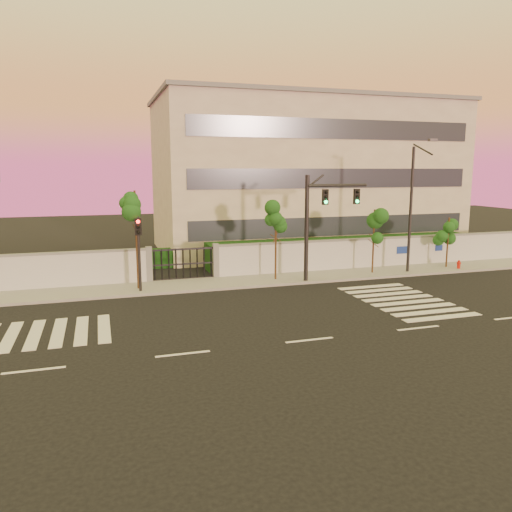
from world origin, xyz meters
name	(u,v)px	position (x,y,z in m)	size (l,w,h in m)	color
ground	(309,340)	(0.00, 0.00, 0.00)	(120.00, 120.00, 0.00)	black
sidewalk	(238,282)	(0.00, 10.50, 0.07)	(60.00, 3.00, 0.15)	gray
perimeter_wall	(233,261)	(0.10, 12.00, 1.07)	(60.00, 0.36, 2.20)	#B9BCC1
hedge_row	(238,257)	(1.17, 14.74, 0.82)	(41.00, 4.25, 1.80)	black
institutional_building	(304,175)	(9.00, 21.99, 6.16)	(24.40, 12.40, 12.25)	#B4AC98
road_markings	(244,317)	(-1.58, 3.76, 0.01)	(57.00, 7.62, 0.02)	silver
street_tree_c	(136,218)	(-5.76, 10.31, 4.06)	(1.43, 1.14, 5.53)	#382314
street_tree_d	(276,222)	(2.27, 10.27, 3.56)	(1.41, 1.12, 4.83)	#382314
street_tree_e	(374,227)	(8.83, 10.25, 3.07)	(1.35, 1.08, 4.17)	#382314
street_tree_f	(449,231)	(14.60, 10.44, 2.57)	(1.38, 1.09, 3.48)	#382314
traffic_signal_main	(319,215)	(4.63, 9.34, 4.00)	(4.00, 0.47, 6.33)	black
traffic_signal_secondary	(139,245)	(-5.72, 9.65, 2.67)	(0.33, 0.33, 4.21)	black
streetlight_east	(413,203)	(11.17, 9.70, 4.54)	(0.50, 2.02, 8.41)	black
fire_hydrant	(459,265)	(14.95, 9.64, 0.35)	(0.28, 0.27, 0.71)	red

